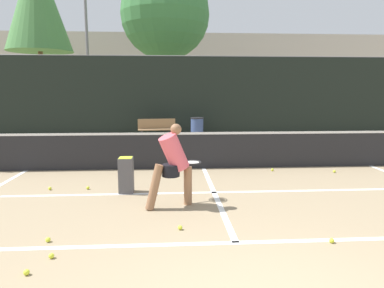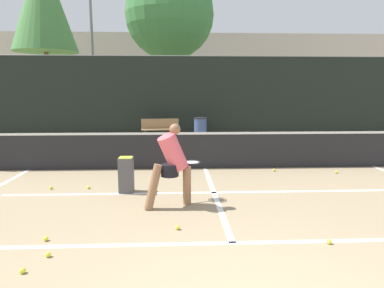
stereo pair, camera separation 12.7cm
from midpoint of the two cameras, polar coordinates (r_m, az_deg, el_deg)
name	(u,v)px [view 2 (the right image)]	position (r m, az deg, el deg)	size (l,w,h in m)	color
court_baseline_near	(232,243)	(4.77, 7.56, -16.05)	(11.00, 0.10, 0.01)	white
court_service_line	(214,192)	(6.88, 4.21, -8.06)	(8.25, 0.10, 0.01)	white
court_center_mark	(214,193)	(6.82, 4.27, -8.21)	(0.10, 4.43, 0.01)	white
net	(205,149)	(8.85, 2.61, -0.83)	(11.09, 0.09, 1.07)	slate
fence_back	(193,97)	(14.87, 0.49, 7.85)	(24.00, 0.06, 3.47)	black
player_practicing	(172,162)	(5.90, -2.72, -3.10)	(1.07, 0.86, 1.46)	#8C6042
tennis_ball_scattered_0	(51,188)	(7.63, -21.99, -6.76)	(0.07, 0.07, 0.07)	#D1E033
tennis_ball_scattered_3	(23,271)	(4.43, -25.63, -18.50)	(0.07, 0.07, 0.07)	#D1E033
tennis_ball_scattered_4	(274,170)	(8.85, 13.91, -4.24)	(0.07, 0.07, 0.07)	#D1E033
tennis_ball_scattered_5	(46,239)	(5.15, -22.51, -14.36)	(0.07, 0.07, 0.07)	#D1E033
tennis_ball_scattered_6	(48,255)	(4.69, -22.12, -16.70)	(0.07, 0.07, 0.07)	#D1E033
tennis_ball_scattered_7	(337,172)	(9.14, 23.32, -4.31)	(0.07, 0.07, 0.07)	#D1E033
tennis_ball_scattered_8	(89,187)	(7.40, -16.39, -6.93)	(0.07, 0.07, 0.07)	#D1E033
tennis_ball_scattered_9	(178,227)	(5.13, -1.70, -13.74)	(0.07, 0.07, 0.07)	#D1E033
tennis_ball_scattered_10	(329,242)	(5.06, 22.59, -14.80)	(0.07, 0.07, 0.07)	#D1E033
ball_hopper	(126,174)	(6.91, -10.39, -4.93)	(0.28, 0.28, 0.71)	#4C4C51
courtside_bench	(160,129)	(14.00, -5.05, 2.56)	(1.56, 0.53, 0.86)	olive
trash_bin	(200,128)	(14.14, 1.66, 2.61)	(0.54, 0.54, 0.90)	#384C7F
parked_car	(205,117)	(18.74, 2.37, 4.47)	(1.73, 4.67, 1.31)	#B7B7BC
floodlight_mast	(92,31)	(20.70, -16.23, 17.58)	(1.10, 0.24, 8.21)	slate
tree_west	(170,15)	(20.04, -3.56, 20.71)	(4.86, 4.86, 8.55)	brown
tree_mid	(43,0)	(24.10, -23.47, 21.12)	(3.92, 3.92, 10.46)	brown
building_far	(185,75)	(30.16, -1.08, 11.45)	(36.00, 2.40, 6.67)	#B2ADA3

